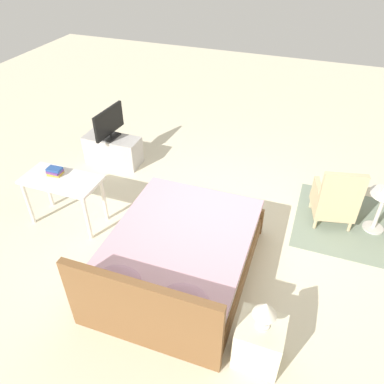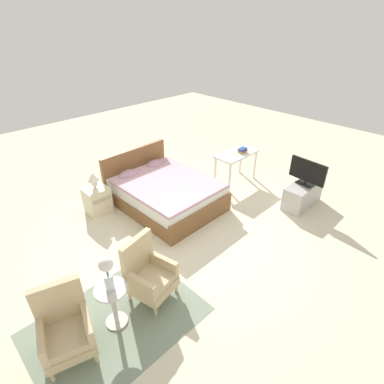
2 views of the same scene
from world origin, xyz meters
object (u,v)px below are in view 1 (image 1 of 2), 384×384
Objects in this scene: tv_flatscreen at (109,123)px; nightstand at (259,342)px; armchair_by_window_right at (335,200)px; table_lamp at (265,312)px; book_stack at (55,171)px; bed at (178,258)px; tv_stand at (113,150)px; vanity_desk at (62,185)px; side_table at (381,207)px.

nightstand is at bearing 139.18° from tv_flatscreen.
table_lamp is (0.54, 2.36, 0.37)m from armchair_by_window_right.
armchair_by_window_right is 3.81m from book_stack.
tv_flatscreen is at bearing -40.83° from table_lamp.
tv_flatscreen reaches higher than bed.
bed is at bearing 166.65° from book_stack.
tv_flatscreen is at bearing -4.32° from tv_stand.
vanity_desk is (-0.19, 1.59, 0.38)m from tv_stand.
armchair_by_window_right is 1.49× the size of side_table.
armchair_by_window_right is 2.42m from nightstand.
side_table is (-2.24, -1.70, 0.09)m from bed.
table_lamp reaches higher than book_stack.
vanity_desk reaches higher than side_table.
bed reaches higher than side_table.
nightstand is at bearing 139.16° from tv_stand.
bed is 1.32m from nightstand.
armchair_by_window_right reaches higher than tv_stand.
tv_stand is at bearing -3.84° from side_table.
bed is 2.20× the size of tv_stand.
nightstand is (-1.11, 0.71, -0.03)m from bed.
nightstand is at bearing 158.99° from book_stack.
side_table is at bearing -114.89° from table_lamp.
table_lamp is at bearing 139.15° from tv_stand.
vanity_desk is (2.93, -1.11, -0.13)m from table_lamp.
bed is 2.87m from tv_flatscreen.
tv_flatscreen is (3.13, -2.70, 0.48)m from nightstand.
side_table is 0.64× the size of tv_stand.
armchair_by_window_right is 0.96× the size of tv_stand.
book_stack is at bearing -21.01° from nightstand.
book_stack is (1.94, -0.46, 0.48)m from bed.
tv_stand is (3.67, -0.34, -0.14)m from armchair_by_window_right.
bed is 2.81m from side_table.
side_table is at bearing -163.41° from book_stack.
book_stack is at bearing -13.35° from bed.
book_stack is (3.05, -1.17, 0.51)m from nightstand.
tv_stand is (4.25, -0.29, -0.14)m from side_table.
tv_flatscreen reaches higher than tv_stand.
armchair_by_window_right reaches higher than table_lamp.
vanity_desk reaches higher than nightstand.
book_stack reaches higher than vanity_desk.
bed is at bearing 135.35° from tv_flatscreen.
tv_stand is 0.92× the size of vanity_desk.
armchair_by_window_right is 2.45m from table_lamp.
side_table is 4.37m from book_stack.
side_table is 4.28m from tv_flatscreen.
side_table is (-0.58, -0.06, 0.00)m from armchair_by_window_right.
tv_stand is 1.65m from vanity_desk.
table_lamp is at bearing 90.00° from nightstand.
armchair_by_window_right is (-1.66, -1.65, 0.08)m from bed.
table_lamp is 0.34× the size of tv_stand.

